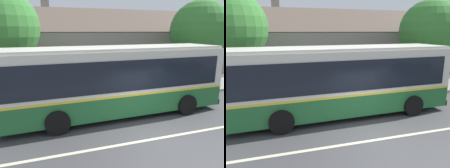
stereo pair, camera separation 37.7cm
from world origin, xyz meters
The scene contains 8 objects.
ground_plane centered at (0.00, 0.00, 0.00)m, with size 300.00×300.00×0.00m, color #424244.
sidewalk_far centered at (0.00, 6.00, 0.07)m, with size 60.00×3.00×0.15m, color gray.
lane_divider_stripe centered at (0.00, 0.00, 0.00)m, with size 60.00×0.16×0.01m, color beige.
community_building centered at (2.74, 14.22, 2.06)m, with size 22.01×9.55×7.07m.
transit_bus centered at (-0.67, 2.90, 1.76)m, with size 10.72×2.99×3.29m.
bench_by_building centered at (-5.75, 5.88, 0.58)m, with size 1.85×0.51×0.94m.
street_tree_primary centered at (7.32, 6.74, 3.87)m, with size 4.39×4.39×6.19m.
street_tree_secondary centered at (-5.91, 7.20, 4.20)m, with size 4.17×4.17×6.31m.
Camera 2 is at (-3.73, -6.76, 4.02)m, focal length 35.00 mm.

